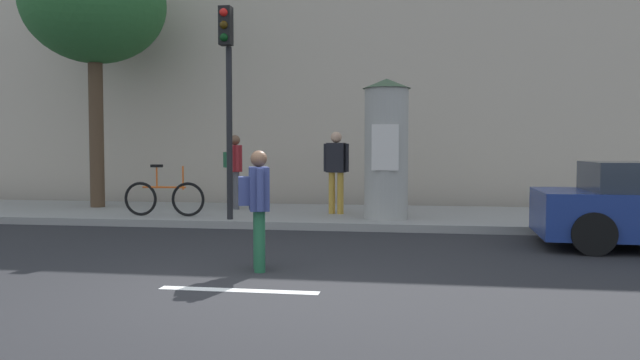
% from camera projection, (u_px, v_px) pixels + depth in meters
% --- Properties ---
extents(ground_plane, '(80.00, 80.00, 0.00)m').
position_uv_depth(ground_plane, '(239.00, 291.00, 6.68)').
color(ground_plane, '#232326').
extents(sidewalk_curb, '(36.00, 4.00, 0.15)m').
position_uv_depth(sidewalk_curb, '(329.00, 216.00, 13.58)').
color(sidewalk_curb, gray).
rests_on(sidewalk_curb, ground_plane).
extents(lane_markings, '(25.80, 0.16, 0.01)m').
position_uv_depth(lane_markings, '(239.00, 290.00, 6.68)').
color(lane_markings, silver).
rests_on(lane_markings, ground_plane).
extents(building_backdrop, '(36.00, 5.00, 8.32)m').
position_uv_depth(building_backdrop, '(353.00, 63.00, 18.31)').
color(building_backdrop, '#B7A893').
rests_on(building_backdrop, ground_plane).
extents(traffic_light, '(0.24, 0.45, 4.19)m').
position_uv_depth(traffic_light, '(227.00, 77.00, 11.98)').
color(traffic_light, black).
rests_on(traffic_light, sidewalk_curb).
extents(poster_column, '(0.97, 0.97, 2.83)m').
position_uv_depth(poster_column, '(386.00, 148.00, 12.26)').
color(poster_column, '#9E9B93').
rests_on(poster_column, sidewalk_curb).
extents(street_tree, '(3.41, 3.41, 6.39)m').
position_uv_depth(street_tree, '(94.00, 4.00, 14.62)').
color(street_tree, '#4C3826').
rests_on(street_tree, sidewalk_curb).
extents(pedestrian_near_pole, '(0.48, 0.64, 1.54)m').
position_uv_depth(pedestrian_near_pole, '(257.00, 199.00, 7.75)').
color(pedestrian_near_pole, '#1E5938').
rests_on(pedestrian_near_pole, ground_plane).
extents(pedestrian_in_dark_shirt, '(0.51, 0.57, 1.75)m').
position_uv_depth(pedestrian_in_dark_shirt, '(234.00, 165.00, 14.32)').
color(pedestrian_in_dark_shirt, '#4C4C51').
rests_on(pedestrian_in_dark_shirt, sidewalk_curb).
extents(pedestrian_in_red_top, '(0.57, 0.43, 1.79)m').
position_uv_depth(pedestrian_in_red_top, '(336.00, 165.00, 13.25)').
color(pedestrian_in_red_top, '#B78C33').
rests_on(pedestrian_in_red_top, sidewalk_curb).
extents(bicycle_leaning, '(1.77, 0.10, 1.09)m').
position_uv_depth(bicycle_leaning, '(164.00, 198.00, 12.80)').
color(bicycle_leaning, black).
rests_on(bicycle_leaning, sidewalk_curb).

